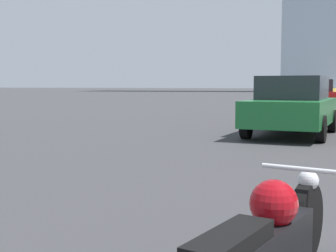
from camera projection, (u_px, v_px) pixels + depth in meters
motorcycle at (257, 251)px, 2.73m from camera, size 0.89×2.53×0.75m
parked_car_green at (293, 106)px, 12.34m from camera, size 2.29×4.41×1.57m
parked_car_red at (317, 95)px, 24.53m from camera, size 1.95×4.02×1.63m
parked_car_yellow at (322, 92)px, 34.55m from camera, size 2.07×4.46×1.69m
parked_car_black at (322, 90)px, 46.01m from camera, size 1.96×4.59×1.71m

